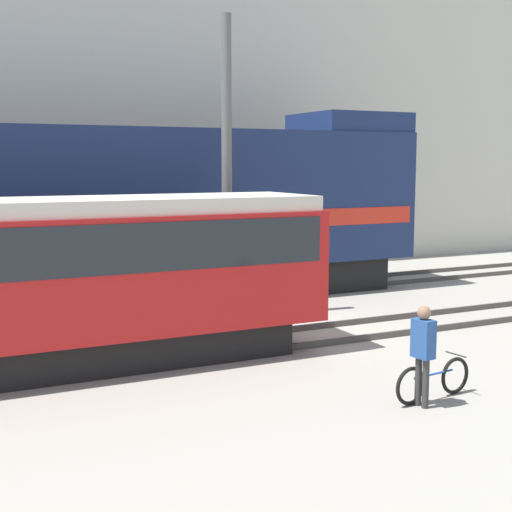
{
  "coord_description": "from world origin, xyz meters",
  "views": [
    {
      "loc": [
        -7.86,
        -14.36,
        3.92
      ],
      "look_at": [
        -0.8,
        0.11,
        1.8
      ],
      "focal_mm": 50.0,
      "sensor_mm": 36.0,
      "label": 1
    }
  ],
  "objects_px": {
    "person": "(423,346)",
    "bicycle": "(433,380)",
    "freight_locomotive": "(87,215)",
    "streetcar": "(23,275)",
    "utility_pole_left": "(227,169)"
  },
  "relations": [
    {
      "from": "freight_locomotive",
      "to": "utility_pole_left",
      "type": "height_order",
      "value": "utility_pole_left"
    },
    {
      "from": "bicycle",
      "to": "person",
      "type": "height_order",
      "value": "person"
    },
    {
      "from": "freight_locomotive",
      "to": "person",
      "type": "distance_m",
      "value": 10.86
    },
    {
      "from": "freight_locomotive",
      "to": "streetcar",
      "type": "distance_m",
      "value": 6.21
    },
    {
      "from": "freight_locomotive",
      "to": "bicycle",
      "type": "bearing_deg",
      "value": -71.45
    },
    {
      "from": "bicycle",
      "to": "person",
      "type": "distance_m",
      "value": 0.82
    },
    {
      "from": "freight_locomotive",
      "to": "utility_pole_left",
      "type": "bearing_deg",
      "value": -44.57
    },
    {
      "from": "bicycle",
      "to": "utility_pole_left",
      "type": "distance_m",
      "value": 8.08
    },
    {
      "from": "streetcar",
      "to": "person",
      "type": "xyz_separation_m",
      "value": [
        5.46,
        -4.67,
        -0.86
      ]
    },
    {
      "from": "streetcar",
      "to": "person",
      "type": "relative_size",
      "value": 7.0
    },
    {
      "from": "person",
      "to": "utility_pole_left",
      "type": "bearing_deg",
      "value": 90.95
    },
    {
      "from": "person",
      "to": "bicycle",
      "type": "bearing_deg",
      "value": 26.24
    },
    {
      "from": "freight_locomotive",
      "to": "person",
      "type": "bearing_deg",
      "value": -73.83
    },
    {
      "from": "freight_locomotive",
      "to": "bicycle",
      "type": "xyz_separation_m",
      "value": [
        3.4,
        -10.13,
        -2.21
      ]
    },
    {
      "from": "streetcar",
      "to": "utility_pole_left",
      "type": "relative_size",
      "value": 1.55
    }
  ]
}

